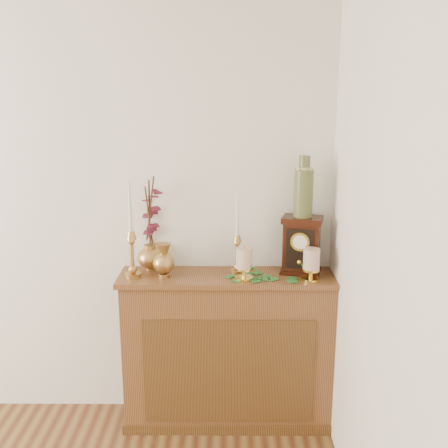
{
  "coord_description": "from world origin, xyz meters",
  "views": [
    {
      "loc": [
        1.4,
        -0.71,
        1.93
      ],
      "look_at": [
        1.38,
        2.05,
        1.24
      ],
      "focal_mm": 42.0,
      "sensor_mm": 36.0,
      "label": 1
    }
  ],
  "objects_px": {
    "bud_vase": "(164,261)",
    "ginger_jar": "(152,226)",
    "candlestick_left": "(132,247)",
    "mantel_clock": "(301,246)",
    "ceramic_vase": "(304,190)",
    "candlestick_center": "(237,248)"
  },
  "relations": [
    {
      "from": "candlestick_left",
      "to": "ginger_jar",
      "type": "bearing_deg",
      "value": 63.66
    },
    {
      "from": "ceramic_vase",
      "to": "mantel_clock",
      "type": "bearing_deg",
      "value": -105.12
    },
    {
      "from": "candlestick_left",
      "to": "candlestick_center",
      "type": "height_order",
      "value": "candlestick_left"
    },
    {
      "from": "mantel_clock",
      "to": "ceramic_vase",
      "type": "xyz_separation_m",
      "value": [
        0.0,
        0.0,
        0.32
      ]
    },
    {
      "from": "candlestick_center",
      "to": "ginger_jar",
      "type": "distance_m",
      "value": 0.52
    },
    {
      "from": "candlestick_left",
      "to": "bud_vase",
      "type": "bearing_deg",
      "value": 0.55
    },
    {
      "from": "candlestick_left",
      "to": "mantel_clock",
      "type": "distance_m",
      "value": 0.95
    },
    {
      "from": "ginger_jar",
      "to": "bud_vase",
      "type": "bearing_deg",
      "value": -63.89
    },
    {
      "from": "ceramic_vase",
      "to": "ginger_jar",
      "type": "bearing_deg",
      "value": 173.78
    },
    {
      "from": "mantel_clock",
      "to": "candlestick_left",
      "type": "bearing_deg",
      "value": -160.01
    },
    {
      "from": "bud_vase",
      "to": "ginger_jar",
      "type": "height_order",
      "value": "ginger_jar"
    },
    {
      "from": "candlestick_left",
      "to": "bud_vase",
      "type": "distance_m",
      "value": 0.19
    },
    {
      "from": "candlestick_center",
      "to": "ginger_jar",
      "type": "relative_size",
      "value": 0.81
    },
    {
      "from": "ginger_jar",
      "to": "ceramic_vase",
      "type": "height_order",
      "value": "ceramic_vase"
    },
    {
      "from": "candlestick_center",
      "to": "bud_vase",
      "type": "relative_size",
      "value": 2.33
    },
    {
      "from": "candlestick_left",
      "to": "mantel_clock",
      "type": "height_order",
      "value": "candlestick_left"
    },
    {
      "from": "candlestick_center",
      "to": "bud_vase",
      "type": "xyz_separation_m",
      "value": [
        -0.41,
        -0.08,
        -0.05
      ]
    },
    {
      "from": "candlestick_left",
      "to": "candlestick_center",
      "type": "distance_m",
      "value": 0.59
    },
    {
      "from": "ginger_jar",
      "to": "ceramic_vase",
      "type": "relative_size",
      "value": 1.63
    },
    {
      "from": "bud_vase",
      "to": "ceramic_vase",
      "type": "xyz_separation_m",
      "value": [
        0.78,
        0.08,
        0.39
      ]
    },
    {
      "from": "mantel_clock",
      "to": "ceramic_vase",
      "type": "height_order",
      "value": "ceramic_vase"
    },
    {
      "from": "candlestick_left",
      "to": "mantel_clock",
      "type": "xyz_separation_m",
      "value": [
        0.95,
        0.08,
        -0.02
      ]
    }
  ]
}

